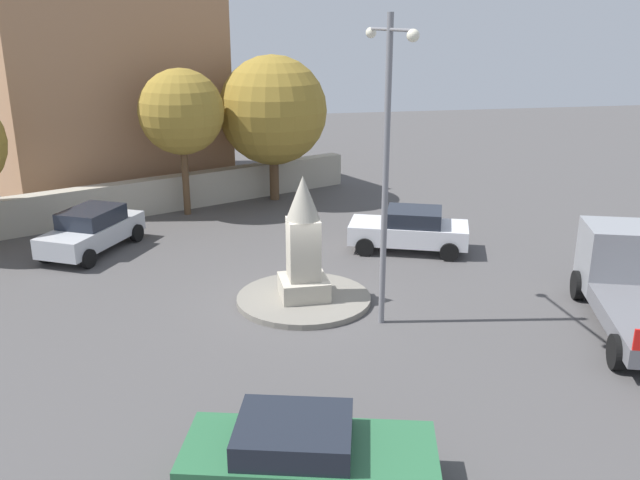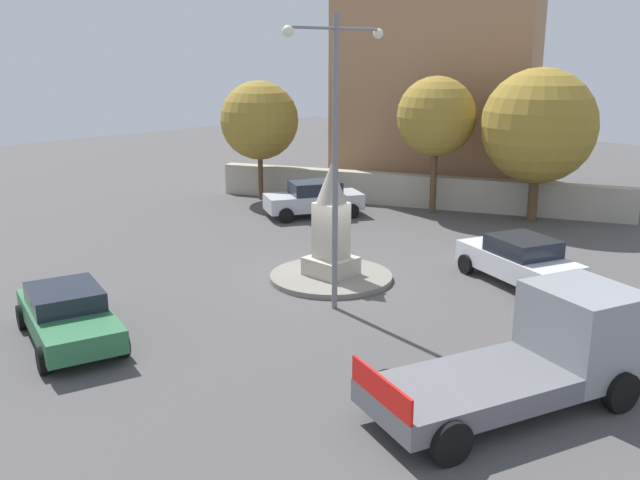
{
  "view_description": "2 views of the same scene",
  "coord_description": "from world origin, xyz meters",
  "px_view_note": "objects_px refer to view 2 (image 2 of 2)",
  "views": [
    {
      "loc": [
        17.72,
        -3.05,
        7.8
      ],
      "look_at": [
        -0.14,
        0.51,
        1.81
      ],
      "focal_mm": 37.71,
      "sensor_mm": 36.0,
      "label": 1
    },
    {
      "loc": [
        15.34,
        14.37,
        7.03
      ],
      "look_at": [
        0.57,
        0.07,
        1.42
      ],
      "focal_mm": 39.09,
      "sensor_mm": 36.0,
      "label": 2
    }
  ],
  "objects_px": {
    "tree_mid_cluster": "(436,117)",
    "tree_near_wall": "(259,120)",
    "car_white_waiting": "(519,259)",
    "truck_grey_passing": "(540,353)",
    "car_silver_parked_right": "(314,198)",
    "tree_far_corner": "(539,126)",
    "car_green_far_side": "(68,314)",
    "corner_building": "(441,84)",
    "monument": "(331,226)",
    "streetlamp": "(335,136)"
  },
  "relations": [
    {
      "from": "tree_mid_cluster",
      "to": "tree_near_wall",
      "type": "bearing_deg",
      "value": -66.29
    },
    {
      "from": "car_white_waiting",
      "to": "truck_grey_passing",
      "type": "height_order",
      "value": "truck_grey_passing"
    },
    {
      "from": "car_silver_parked_right",
      "to": "tree_far_corner",
      "type": "height_order",
      "value": "tree_far_corner"
    },
    {
      "from": "car_green_far_side",
      "to": "tree_near_wall",
      "type": "distance_m",
      "value": 17.83
    },
    {
      "from": "corner_building",
      "to": "tree_far_corner",
      "type": "distance_m",
      "value": 8.73
    },
    {
      "from": "car_green_far_side",
      "to": "tree_far_corner",
      "type": "relative_size",
      "value": 0.73
    },
    {
      "from": "corner_building",
      "to": "car_white_waiting",
      "type": "bearing_deg",
      "value": 43.46
    },
    {
      "from": "monument",
      "to": "truck_grey_passing",
      "type": "relative_size",
      "value": 0.57
    },
    {
      "from": "tree_far_corner",
      "to": "tree_near_wall",
      "type": "bearing_deg",
      "value": -66.29
    },
    {
      "from": "truck_grey_passing",
      "to": "corner_building",
      "type": "xyz_separation_m",
      "value": [
        -18.6,
        -15.42,
        4.27
      ]
    },
    {
      "from": "car_silver_parked_right",
      "to": "monument",
      "type": "bearing_deg",
      "value": 48.09
    },
    {
      "from": "car_silver_parked_right",
      "to": "tree_near_wall",
      "type": "bearing_deg",
      "value": -100.39
    },
    {
      "from": "monument",
      "to": "car_green_far_side",
      "type": "relative_size",
      "value": 0.76
    },
    {
      "from": "tree_mid_cluster",
      "to": "car_silver_parked_right",
      "type": "bearing_deg",
      "value": -38.05
    },
    {
      "from": "tree_mid_cluster",
      "to": "tree_far_corner",
      "type": "xyz_separation_m",
      "value": [
        -1.72,
        3.92,
        -0.25
      ]
    },
    {
      "from": "streetlamp",
      "to": "car_green_far_side",
      "type": "distance_m",
      "value": 8.18
    },
    {
      "from": "tree_near_wall",
      "to": "corner_building",
      "type": "bearing_deg",
      "value": 156.28
    },
    {
      "from": "monument",
      "to": "car_silver_parked_right",
      "type": "distance_m",
      "value": 8.79
    },
    {
      "from": "car_white_waiting",
      "to": "car_green_far_side",
      "type": "relative_size",
      "value": 0.96
    },
    {
      "from": "car_white_waiting",
      "to": "tree_mid_cluster",
      "type": "distance_m",
      "value": 10.49
    },
    {
      "from": "corner_building",
      "to": "car_silver_parked_right",
      "type": "bearing_deg",
      "value": 2.47
    },
    {
      "from": "car_green_far_side",
      "to": "tree_near_wall",
      "type": "relative_size",
      "value": 0.82
    },
    {
      "from": "car_green_far_side",
      "to": "tree_near_wall",
      "type": "height_order",
      "value": "tree_near_wall"
    },
    {
      "from": "car_silver_parked_right",
      "to": "tree_mid_cluster",
      "type": "xyz_separation_m",
      "value": [
        -4.21,
        3.3,
        3.46
      ]
    },
    {
      "from": "streetlamp",
      "to": "car_green_far_side",
      "type": "xyz_separation_m",
      "value": [
        6.3,
        -3.19,
        -4.13
      ]
    },
    {
      "from": "car_white_waiting",
      "to": "tree_mid_cluster",
      "type": "xyz_separation_m",
      "value": [
        -6.28,
        -7.65,
        3.48
      ]
    },
    {
      "from": "streetlamp",
      "to": "monument",
      "type": "bearing_deg",
      "value": -134.6
    },
    {
      "from": "monument",
      "to": "tree_far_corner",
      "type": "height_order",
      "value": "tree_far_corner"
    },
    {
      "from": "corner_building",
      "to": "car_green_far_side",
      "type": "bearing_deg",
      "value": 13.1
    },
    {
      "from": "car_white_waiting",
      "to": "corner_building",
      "type": "relative_size",
      "value": 0.42
    },
    {
      "from": "car_silver_parked_right",
      "to": "car_white_waiting",
      "type": "relative_size",
      "value": 1.0
    },
    {
      "from": "corner_building",
      "to": "tree_near_wall",
      "type": "relative_size",
      "value": 1.88
    },
    {
      "from": "tree_mid_cluster",
      "to": "tree_far_corner",
      "type": "height_order",
      "value": "tree_far_corner"
    },
    {
      "from": "car_green_far_side",
      "to": "tree_mid_cluster",
      "type": "bearing_deg",
      "value": -174.24
    },
    {
      "from": "corner_building",
      "to": "tree_mid_cluster",
      "type": "height_order",
      "value": "corner_building"
    },
    {
      "from": "car_green_far_side",
      "to": "corner_building",
      "type": "xyz_separation_m",
      "value": [
        -23.85,
        -5.55,
        4.63
      ]
    },
    {
      "from": "car_white_waiting",
      "to": "car_green_far_side",
      "type": "height_order",
      "value": "car_white_waiting"
    },
    {
      "from": "tree_mid_cluster",
      "to": "streetlamp",
      "type": "bearing_deg",
      "value": 22.97
    },
    {
      "from": "tree_far_corner",
      "to": "car_green_far_side",
      "type": "bearing_deg",
      "value": -6.02
    },
    {
      "from": "tree_near_wall",
      "to": "streetlamp",
      "type": "bearing_deg",
      "value": 56.52
    },
    {
      "from": "corner_building",
      "to": "tree_near_wall",
      "type": "height_order",
      "value": "corner_building"
    },
    {
      "from": "monument",
      "to": "tree_mid_cluster",
      "type": "distance_m",
      "value": 10.83
    },
    {
      "from": "truck_grey_passing",
      "to": "car_green_far_side",
      "type": "bearing_deg",
      "value": -61.97
    },
    {
      "from": "streetlamp",
      "to": "car_white_waiting",
      "type": "distance_m",
      "value": 7.37
    },
    {
      "from": "car_silver_parked_right",
      "to": "truck_grey_passing",
      "type": "bearing_deg",
      "value": 60.0
    },
    {
      "from": "car_white_waiting",
      "to": "tree_near_wall",
      "type": "height_order",
      "value": "tree_near_wall"
    },
    {
      "from": "car_green_far_side",
      "to": "monument",
      "type": "bearing_deg",
      "value": 170.34
    },
    {
      "from": "monument",
      "to": "tree_far_corner",
      "type": "xyz_separation_m",
      "value": [
        -11.77,
        0.72,
        2.25
      ]
    },
    {
      "from": "streetlamp",
      "to": "tree_far_corner",
      "type": "xyz_separation_m",
      "value": [
        -13.55,
        -1.09,
        -0.83
      ]
    },
    {
      "from": "tree_far_corner",
      "to": "tree_mid_cluster",
      "type": "bearing_deg",
      "value": -66.29
    }
  ]
}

